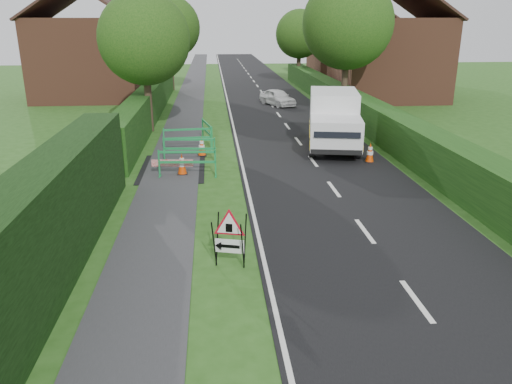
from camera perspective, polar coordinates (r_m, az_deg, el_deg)
ground at (r=9.20m, az=5.21°, el=-16.30°), size 120.00×120.00×0.00m
road_surface at (r=42.89m, az=0.27°, el=11.86°), size 6.00×90.00×0.02m
footpath at (r=42.74m, az=-7.25°, el=11.69°), size 2.00×90.00×0.02m
hedge_west_near at (r=9.75m, az=-26.52°, el=-16.23°), size 1.10×18.00×2.50m
hedge_west_far at (r=30.06m, az=-11.88°, el=8.40°), size 1.00×24.00×1.80m
hedge_east at (r=25.26m, az=13.50°, el=6.32°), size 1.20×50.00×1.50m
house_west at (r=38.42m, az=-18.51°, el=14.43°), size 7.50×7.40×7.88m
house_east_a at (r=37.59m, az=14.80°, el=14.68°), size 7.50×7.40×7.88m
house_east_b at (r=51.24m, az=10.58°, el=15.95°), size 7.50×7.40×7.88m
tree_nw at (r=25.59m, az=-12.66°, el=16.69°), size 4.40×4.40×6.70m
tree_ne at (r=30.41m, az=10.45°, el=18.42°), size 5.20×5.20×7.79m
tree_fw at (r=41.50m, az=-9.90°, el=18.03°), size 4.80×4.80×7.24m
tree_fe at (r=46.07m, az=4.99°, el=17.54°), size 4.20×4.20×6.33m
triangle_sign at (r=11.11m, az=-3.26°, el=-4.80°), size 1.00×1.00×1.19m
works_van at (r=22.20m, az=8.88°, el=8.25°), size 2.97×5.51×2.39m
traffic_cone_0 at (r=20.21m, az=12.90°, el=4.42°), size 0.38×0.38×0.79m
traffic_cone_1 at (r=21.89m, az=11.24°, el=5.63°), size 0.38×0.38×0.79m
traffic_cone_2 at (r=24.05m, az=10.60°, el=6.86°), size 0.38×0.38×0.79m
traffic_cone_3 at (r=18.30m, az=-8.45°, el=3.19°), size 0.38×0.38×0.79m
traffic_cone_4 at (r=20.81m, az=-6.22°, el=5.20°), size 0.38×0.38×0.79m
ped_barrier_0 at (r=17.91m, az=-7.87°, el=3.66°), size 2.08×0.49×1.00m
ped_barrier_1 at (r=19.82m, az=-7.64°, el=5.16°), size 2.08×0.55×1.00m
ped_barrier_2 at (r=21.70m, az=-7.84°, el=6.35°), size 2.08×0.52×1.00m
ped_barrier_3 at (r=22.82m, az=-5.62°, el=7.05°), size 0.78×2.09×1.00m
redwhite_plank at (r=18.39m, az=-9.47°, el=1.94°), size 1.50×0.17×0.25m
hatchback_car at (r=33.52m, az=2.47°, el=10.76°), size 2.41×3.38×1.07m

